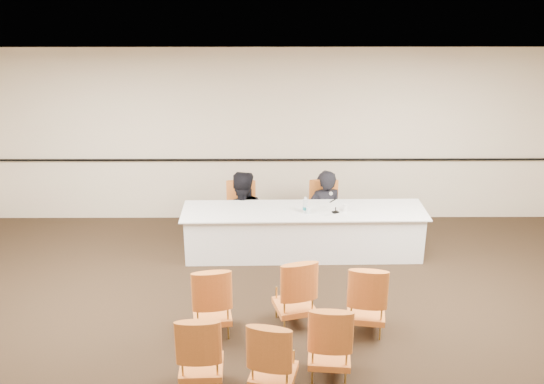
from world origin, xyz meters
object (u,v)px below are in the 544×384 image
(panel_table, at_px, (303,232))
(panelist_second, at_px, (241,222))
(aud_chair_back_left, at_px, (201,349))
(aud_chair_back_right, at_px, (330,339))
(drinking_glass, at_px, (308,211))
(panelist_main_chair, at_px, (324,212))
(aud_chair_front_mid, at_px, (294,290))
(aud_chair_back_mid, at_px, (274,356))
(coffee_cup, at_px, (345,208))
(aud_chair_front_left, at_px, (211,299))
(panelist_second_chair, at_px, (241,213))
(aud_chair_front_right, at_px, (367,297))
(water_bottle, at_px, (305,205))
(microphone, at_px, (336,204))
(panelist_main, at_px, (324,218))

(panel_table, xyz_separation_m, panelist_second, (-0.99, 0.54, -0.06))
(aud_chair_back_left, xyz_separation_m, aud_chair_back_right, (1.39, 0.18, 0.00))
(drinking_glass, distance_m, aud_chair_back_right, 2.83)
(panelist_main_chair, bearing_deg, aud_chair_back_right, -94.80)
(aud_chair_front_mid, bearing_deg, panelist_second, 92.28)
(panelist_second, xyz_separation_m, aud_chair_back_mid, (0.50, -3.78, 0.16))
(coffee_cup, relative_size, aud_chair_back_mid, 0.13)
(coffee_cup, bearing_deg, panelist_main_chair, 112.16)
(panelist_second, relative_size, aud_chair_back_mid, 1.83)
(aud_chair_front_left, bearing_deg, aud_chair_front_mid, 2.09)
(panelist_second_chair, distance_m, aud_chair_front_left, 2.66)
(panel_table, xyz_separation_m, aud_chair_back_mid, (-0.49, -3.24, 0.10))
(aud_chair_front_right, xyz_separation_m, aud_chair_back_right, (-0.54, -0.86, 0.00))
(aud_chair_front_left, relative_size, aud_chair_front_right, 1.00)
(water_bottle, xyz_separation_m, coffee_cup, (0.61, 0.03, -0.06))
(coffee_cup, distance_m, aud_chair_front_right, 2.06)
(aud_chair_front_right, bearing_deg, coffee_cup, 99.86)
(coffee_cup, xyz_separation_m, aud_chair_back_left, (-1.88, -3.07, -0.33))
(microphone, relative_size, aud_chair_front_right, 0.31)
(aud_chair_front_left, bearing_deg, water_bottle, 49.43)
(panelist_main, relative_size, aud_chair_back_left, 1.73)
(panelist_main_chair, height_order, aud_chair_front_mid, same)
(aud_chair_back_left, bearing_deg, panelist_second, 83.62)
(coffee_cup, height_order, aud_chair_back_left, aud_chair_back_left)
(panelist_main_chair, height_order, microphone, microphone)
(panelist_second_chair, distance_m, aud_chair_front_mid, 2.57)
(panel_table, relative_size, drinking_glass, 37.27)
(aud_chair_back_mid, bearing_deg, panelist_main_chair, 90.55)
(panel_table, distance_m, microphone, 0.71)
(aud_chair_front_left, bearing_deg, panel_table, 50.73)
(panelist_second, height_order, aud_chair_back_right, panelist_second)
(panel_table, xyz_separation_m, coffee_cup, (0.62, -0.06, 0.43))
(aud_chair_back_right, bearing_deg, panel_table, 97.58)
(aud_chair_front_left, xyz_separation_m, aud_chair_back_mid, (0.75, -1.13, 0.00))
(panelist_second, xyz_separation_m, drinking_glass, (1.05, -0.68, 0.48))
(panelist_second, bearing_deg, aud_chair_front_mid, 100.35)
(panelist_main, relative_size, aud_chair_front_left, 1.73)
(aud_chair_front_left, xyz_separation_m, aud_chair_front_mid, (1.02, 0.20, 0.00))
(microphone, bearing_deg, panelist_main, 74.61)
(aud_chair_back_left, xyz_separation_m, aud_chair_back_mid, (0.78, -0.12, 0.00))
(panelist_main_chair, height_order, aud_chair_back_mid, same)
(panel_table, height_order, aud_chair_front_right, aud_chair_front_right)
(panelist_second_chair, bearing_deg, drinking_glass, -33.75)
(aud_chair_front_mid, bearing_deg, aud_chair_front_left, 175.79)
(aud_chair_front_right, distance_m, aud_chair_back_left, 2.19)
(aud_chair_front_right, bearing_deg, panelist_second_chair, 130.86)
(panel_table, bearing_deg, coffee_cup, -6.01)
(aud_chair_front_mid, xyz_separation_m, aud_chair_back_right, (0.35, -1.03, 0.00))
(coffee_cup, bearing_deg, aud_chair_back_left, -121.54)
(water_bottle, height_order, coffee_cup, water_bottle)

